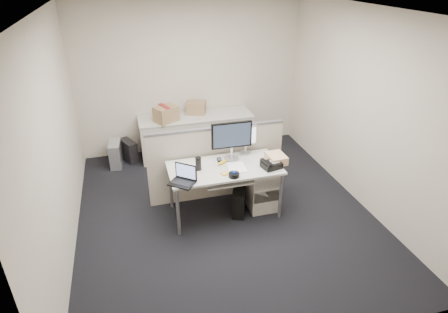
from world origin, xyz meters
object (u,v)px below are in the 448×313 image
object	(u,v)px
desk_phone	(271,165)
desk	(224,171)
monitor_main	(232,141)
laptop	(182,176)

from	to	relation	value
desk_phone	desk	bearing A→B (deg)	151.40
monitor_main	desk_phone	distance (m)	0.62
desk	desk_phone	xyz separation A→B (m)	(0.60, -0.18, 0.10)
desk_phone	monitor_main	bearing A→B (deg)	129.44
laptop	monitor_main	bearing A→B (deg)	69.54
monitor_main	desk_phone	bearing A→B (deg)	-37.87
desk	monitor_main	distance (m)	0.42
monitor_main	laptop	bearing A→B (deg)	-148.61
laptop	desk_phone	xyz separation A→B (m)	(1.22, 0.10, -0.07)
desk	laptop	size ratio (longest dim) A/B	5.00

